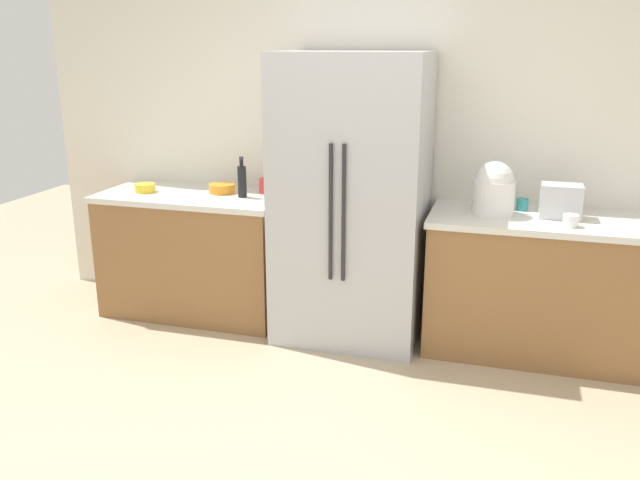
# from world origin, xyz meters

# --- Properties ---
(ground_plane) EXTENTS (10.36, 10.36, 0.00)m
(ground_plane) POSITION_xyz_m (0.00, 0.00, 0.00)
(ground_plane) COLOR tan
(kitchen_back_panel) EXTENTS (5.18, 0.10, 3.02)m
(kitchen_back_panel) POSITION_xyz_m (0.00, 1.96, 1.51)
(kitchen_back_panel) COLOR silver
(kitchen_back_panel) RESTS_ON ground_plane
(counter_left) EXTENTS (1.32, 0.66, 0.89)m
(counter_left) POSITION_xyz_m (-1.33, 1.59, 0.45)
(counter_left) COLOR olive
(counter_left) RESTS_ON ground_plane
(counter_right) EXTENTS (1.61, 0.66, 0.89)m
(counter_right) POSITION_xyz_m (1.15, 1.59, 0.44)
(counter_right) COLOR olive
(counter_right) RESTS_ON ground_plane
(refrigerator) EXTENTS (0.94, 0.74, 1.86)m
(refrigerator) POSITION_xyz_m (-0.16, 1.53, 0.93)
(refrigerator) COLOR #B2B5BA
(refrigerator) RESTS_ON ground_plane
(toaster) EXTENTS (0.24, 0.17, 0.20)m
(toaster) POSITION_xyz_m (1.12, 1.62, 0.99)
(toaster) COLOR silver
(toaster) RESTS_ON counter_right
(rice_cooker) EXTENTS (0.25, 0.25, 0.33)m
(rice_cooker) POSITION_xyz_m (0.73, 1.58, 1.05)
(rice_cooker) COLOR white
(rice_cooker) RESTS_ON counter_right
(bottle_a) EXTENTS (0.06, 0.06, 0.28)m
(bottle_a) POSITION_xyz_m (-0.95, 1.59, 1.00)
(bottle_a) COLOR black
(bottle_a) RESTS_ON counter_left
(cup_a) EXTENTS (0.09, 0.09, 0.07)m
(cup_a) POSITION_xyz_m (1.17, 1.41, 0.92)
(cup_a) COLOR white
(cup_a) RESTS_ON counter_right
(cup_b) EXTENTS (0.09, 0.09, 0.11)m
(cup_b) POSITION_xyz_m (-0.84, 1.75, 0.94)
(cup_b) COLOR red
(cup_b) RESTS_ON counter_left
(cup_d) EXTENTS (0.07, 0.07, 0.07)m
(cup_d) POSITION_xyz_m (0.90, 1.74, 0.92)
(cup_d) COLOR teal
(cup_d) RESTS_ON counter_right
(bowl_a) EXTENTS (0.18, 0.18, 0.06)m
(bowl_a) POSITION_xyz_m (-1.14, 1.67, 0.92)
(bowl_a) COLOR orange
(bowl_a) RESTS_ON counter_left
(bowl_b) EXTENTS (0.14, 0.14, 0.06)m
(bowl_b) POSITION_xyz_m (-1.68, 1.54, 0.92)
(bowl_b) COLOR yellow
(bowl_b) RESTS_ON counter_left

